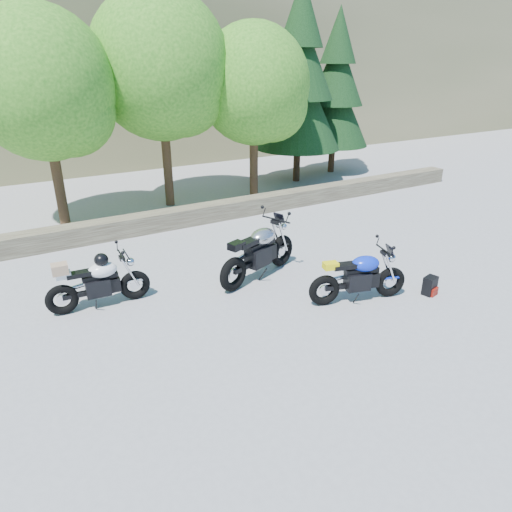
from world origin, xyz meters
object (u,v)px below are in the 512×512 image
Objects in this scene: silver_bike at (259,252)px; blue_bike at (359,277)px; backpack at (430,286)px; white_bike at (98,281)px.

blue_bike is (1.13, -1.88, -0.08)m from silver_bike.
silver_bike reaches higher than backpack.
backpack is at bearing -22.46° from white_bike.
backpack is (5.82, -2.83, -0.34)m from white_bike.
white_bike is at bearing 152.85° from silver_bike.
white_bike is at bearing 140.31° from backpack.
silver_bike is 3.53m from backpack.
silver_bike is 1.14× the size of blue_bike.
silver_bike reaches higher than white_bike.
blue_bike reaches higher than backpack.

